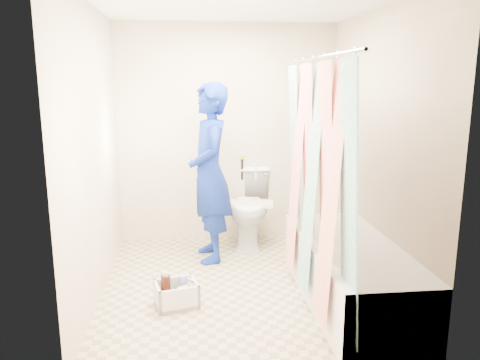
{
  "coord_description": "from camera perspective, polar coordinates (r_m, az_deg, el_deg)",
  "views": [
    {
      "loc": [
        -0.43,
        -3.87,
        1.78
      ],
      "look_at": [
        0.03,
        0.28,
        0.9
      ],
      "focal_mm": 35.0,
      "sensor_mm": 36.0,
      "label": 1
    }
  ],
  "objects": [
    {
      "name": "tank_internals",
      "position": [
        5.3,
        0.69,
        1.57
      ],
      "size": [
        0.2,
        0.07,
        0.27
      ],
      "color": "black",
      "rests_on": "toilet"
    },
    {
      "name": "shower_curtain",
      "position": [
        3.65,
        8.95,
        -0.22
      ],
      "size": [
        0.06,
        1.75,
        1.8
      ],
      "primitive_type": "cube",
      "color": "white",
      "rests_on": "curtain_rod"
    },
    {
      "name": "cleaning_caddy",
      "position": [
        3.92,
        -7.58,
        -13.71
      ],
      "size": [
        0.38,
        0.33,
        0.25
      ],
      "rotation": [
        0.0,
        0.0,
        0.24
      ],
      "color": "silver",
      "rests_on": "ground"
    },
    {
      "name": "wall_right",
      "position": [
        4.24,
        16.45,
        3.59
      ],
      "size": [
        0.02,
        2.6,
        2.4
      ],
      "primitive_type": "cube",
      "color": "beige",
      "rests_on": "ground"
    },
    {
      "name": "ceiling",
      "position": [
        3.94,
        0.07,
        21.0
      ],
      "size": [
        2.4,
        2.6,
        0.02
      ],
      "primitive_type": "cube",
      "color": "white",
      "rests_on": "wall_back"
    },
    {
      "name": "floor",
      "position": [
        4.28,
        0.07,
        -12.63
      ],
      "size": [
        2.6,
        2.6,
        0.0
      ],
      "primitive_type": "plane",
      "color": "tan",
      "rests_on": "ground"
    },
    {
      "name": "plumber",
      "position": [
        4.64,
        -3.7,
        0.8
      ],
      "size": [
        0.5,
        0.69,
        1.77
      ],
      "primitive_type": "imported",
      "rotation": [
        0.0,
        0.0,
        -1.45
      ],
      "color": "#0E1591",
      "rests_on": "ground"
    },
    {
      "name": "toilet",
      "position": [
        5.17,
        1.14,
        -3.31
      ],
      "size": [
        0.59,
        0.88,
        0.84
      ],
      "primitive_type": "imported",
      "rotation": [
        0.0,
        0.0,
        -0.15
      ],
      "color": "white",
      "rests_on": "ground"
    },
    {
      "name": "curtain_rod",
      "position": [
        3.58,
        9.45,
        14.51
      ],
      "size": [
        0.02,
        1.9,
        0.02
      ],
      "primitive_type": "cylinder",
      "rotation": [
        1.57,
        0.0,
        0.0
      ],
      "color": "silver",
      "rests_on": "wall_back"
    },
    {
      "name": "wall_left",
      "position": [
        3.98,
        -17.37,
        3.03
      ],
      "size": [
        0.02,
        2.6,
        2.4
      ],
      "primitive_type": "cube",
      "color": "beige",
      "rests_on": "ground"
    },
    {
      "name": "bathtub",
      "position": [
        3.97,
        13.28,
        -10.76
      ],
      "size": [
        0.7,
        1.75,
        0.5
      ],
      "color": "white",
      "rests_on": "ground"
    },
    {
      "name": "wall_front",
      "position": [
        2.67,
        3.18,
        -0.65
      ],
      "size": [
        2.4,
        0.02,
        2.4
      ],
      "primitive_type": "cube",
      "color": "beige",
      "rests_on": "ground"
    },
    {
      "name": "tank_lid",
      "position": [
        5.02,
        1.11,
        -2.91
      ],
      "size": [
        0.54,
        0.3,
        0.04
      ],
      "primitive_type": "cube",
      "rotation": [
        0.0,
        0.0,
        -0.15
      ],
      "color": "white",
      "rests_on": "toilet"
    },
    {
      "name": "wall_back",
      "position": [
        5.22,
        -1.53,
        5.57
      ],
      "size": [
        2.4,
        0.02,
        2.4
      ],
      "primitive_type": "cube",
      "color": "beige",
      "rests_on": "ground"
    }
  ]
}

